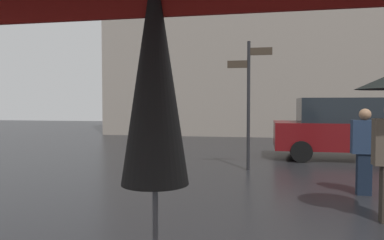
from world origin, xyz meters
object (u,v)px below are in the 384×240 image
at_px(pedestrian_with_bag, 365,146).
at_px(street_signpost, 249,93).
at_px(folded_patio_umbrella_near, 155,81).
at_px(parked_car_left, 343,128).

distance_m(pedestrian_with_bag, street_signpost, 3.18).
bearing_deg(pedestrian_with_bag, folded_patio_umbrella_near, -28.57).
distance_m(folded_patio_umbrella_near, parked_car_left, 9.79).
bearing_deg(folded_patio_umbrella_near, pedestrian_with_bag, 62.77).
bearing_deg(folded_patio_umbrella_near, street_signpost, 87.39).
distance_m(parked_car_left, street_signpost, 3.72).
relative_size(folded_patio_umbrella_near, pedestrian_with_bag, 1.65).
bearing_deg(parked_car_left, folded_patio_umbrella_near, -101.05).
height_order(pedestrian_with_bag, parked_car_left, parked_car_left).
relative_size(pedestrian_with_bag, parked_car_left, 0.38).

